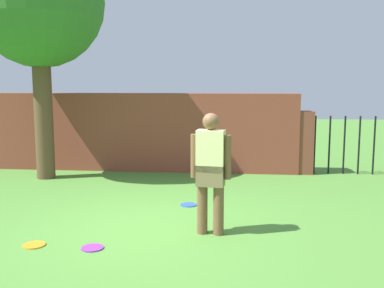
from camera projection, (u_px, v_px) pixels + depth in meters
The scene contains 8 objects.
ground_plane at pixel (153, 227), 6.14m from camera, with size 40.00×40.00×0.00m, color #4C8433.
brick_wall at pixel (123, 132), 10.20m from camera, with size 8.04×0.50×1.79m, color brown.
tree at pixel (39, 4), 8.91m from camera, with size 2.67×2.67×4.99m.
person at pixel (211, 168), 5.75m from camera, with size 0.54×0.26×1.62m.
fence_gate at pixel (352, 143), 9.71m from camera, with size 2.58×0.44×1.40m.
frisbee_blue at pixel (189, 205), 7.25m from camera, with size 0.27×0.27×0.02m, color blue.
frisbee_orange at pixel (34, 245), 5.43m from camera, with size 0.27×0.27×0.02m, color orange.
frisbee_purple at pixel (92, 248), 5.34m from camera, with size 0.27×0.27×0.02m, color purple.
Camera 1 is at (1.14, -5.84, 1.99)m, focal length 40.99 mm.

